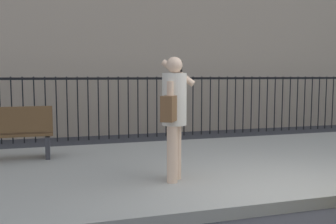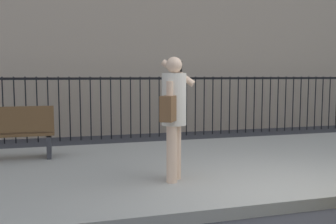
# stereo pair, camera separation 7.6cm
# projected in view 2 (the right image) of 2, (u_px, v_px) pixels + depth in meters

# --- Properties ---
(ground_plane) EXTENTS (60.00, 60.00, 0.00)m
(ground_plane) POSITION_uv_depth(u_px,v_px,m) (314.00, 211.00, 4.56)
(ground_plane) COLOR #333338
(sidewalk) EXTENTS (28.00, 4.40, 0.15)m
(sidewalk) POSITION_uv_depth(u_px,v_px,m) (234.00, 164.00, 6.66)
(sidewalk) COLOR #9E9B93
(sidewalk) RESTS_ON ground
(iron_fence) EXTENTS (12.03, 0.04, 1.60)m
(iron_fence) POSITION_uv_depth(u_px,v_px,m) (173.00, 98.00, 10.10)
(iron_fence) COLOR black
(iron_fence) RESTS_ON ground
(pedestrian_on_phone) EXTENTS (0.63, 0.72, 1.73)m
(pedestrian_on_phone) POSITION_uv_depth(u_px,v_px,m) (173.00, 109.00, 5.22)
(pedestrian_on_phone) COLOR beige
(pedestrian_on_phone) RESTS_ON sidewalk
(street_bench) EXTENTS (1.60, 0.45, 0.95)m
(street_bench) POSITION_uv_depth(u_px,v_px,m) (6.00, 132.00, 6.54)
(street_bench) COLOR brown
(street_bench) RESTS_ON sidewalk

